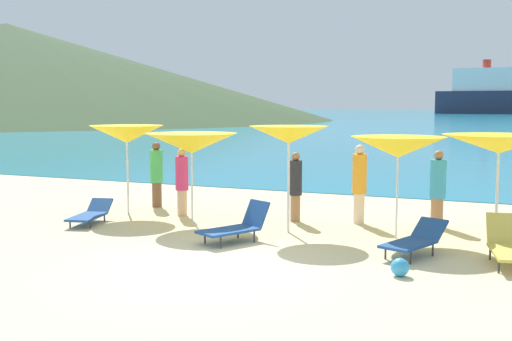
% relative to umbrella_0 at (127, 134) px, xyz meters
% --- Properties ---
extents(ground_plane, '(50.00, 100.00, 0.30)m').
position_rel_umbrella_0_xyz_m(ground_plane, '(4.43, 6.10, -2.18)').
color(ground_plane, beige).
extents(ocean_water, '(650.00, 440.00, 0.02)m').
position_rel_umbrella_0_xyz_m(ocean_water, '(4.43, 225.43, -2.02)').
color(ocean_water, teal).
rests_on(ocean_water, ground_plane).
extents(headland_hill, '(130.14, 130.14, 19.17)m').
position_rel_umbrella_0_xyz_m(headland_hill, '(-86.08, 80.98, 7.55)').
color(headland_hill, '#384C2D').
rests_on(headland_hill, ground_plane).
extents(umbrella_0, '(1.97, 1.97, 2.26)m').
position_rel_umbrella_0_xyz_m(umbrella_0, '(0.00, 0.00, 0.00)').
color(umbrella_0, silver).
rests_on(umbrella_0, ground_plane).
extents(umbrella_1, '(2.37, 2.37, 2.12)m').
position_rel_umbrella_0_xyz_m(umbrella_1, '(2.11, -0.42, -0.15)').
color(umbrella_1, silver).
rests_on(umbrella_1, ground_plane).
extents(umbrella_2, '(1.86, 1.86, 2.32)m').
position_rel_umbrella_0_xyz_m(umbrella_2, '(4.59, -0.57, 0.09)').
color(umbrella_2, silver).
rests_on(umbrella_2, ground_plane).
extents(umbrella_3, '(2.02, 2.02, 2.12)m').
position_rel_umbrella_0_xyz_m(umbrella_3, '(6.87, -0.26, -0.13)').
color(umbrella_3, silver).
rests_on(umbrella_3, ground_plane).
extents(umbrella_4, '(2.30, 2.30, 2.16)m').
position_rel_umbrella_0_xyz_m(umbrella_4, '(8.77, 0.59, -0.07)').
color(umbrella_4, silver).
rests_on(umbrella_4, ground_plane).
extents(lounge_chair_0, '(0.88, 1.69, 0.79)m').
position_rel_umbrella_0_xyz_m(lounge_chair_0, '(9.06, -1.59, -1.70)').
color(lounge_chair_0, '#D8BF4C').
rests_on(lounge_chair_0, ground_plane).
extents(lounge_chair_1, '(1.21, 1.59, 0.79)m').
position_rel_umbrella_0_xyz_m(lounge_chair_1, '(3.97, -1.88, -1.70)').
color(lounge_chair_1, '#1E478C').
rests_on(lounge_chair_1, ground_plane).
extents(lounge_chair_2, '(0.90, 1.61, 0.50)m').
position_rel_umbrella_0_xyz_m(lounge_chair_2, '(-0.02, -1.48, -1.80)').
color(lounge_chair_2, '#1E478C').
rests_on(lounge_chair_2, ground_plane).
extents(lounge_chair_3, '(1.09, 1.67, 0.61)m').
position_rel_umbrella_0_xyz_m(lounge_chair_3, '(7.47, -1.63, -1.73)').
color(lounge_chair_3, '#1E478C').
rests_on(lounge_chair_3, ground_plane).
extents(beachgoer_0, '(0.34, 0.34, 1.85)m').
position_rel_umbrella_0_xyz_m(beachgoer_0, '(5.76, 1.03, -1.04)').
color(beachgoer_0, beige).
rests_on(beachgoer_0, ground_plane).
extents(beachgoer_1, '(0.37, 0.37, 1.75)m').
position_rel_umbrella_0_xyz_m(beachgoer_1, '(7.48, 1.36, -1.12)').
color(beachgoer_1, '#A3704C').
rests_on(beachgoer_1, ground_plane).
extents(beachgoer_2, '(0.32, 0.32, 1.70)m').
position_rel_umbrella_0_xyz_m(beachgoer_2, '(1.43, 0.27, -1.13)').
color(beachgoer_2, '#DBAA84').
rests_on(beachgoer_2, ground_plane).
extents(beachgoer_3, '(0.34, 0.34, 1.77)m').
position_rel_umbrella_0_xyz_m(beachgoer_3, '(0.11, 1.17, -1.10)').
color(beachgoer_3, brown).
rests_on(beachgoer_3, ground_plane).
extents(beachgoer_4, '(0.31, 0.31, 1.66)m').
position_rel_umbrella_0_xyz_m(beachgoer_4, '(4.30, 0.68, -1.15)').
color(beachgoer_4, '#A3704C').
rests_on(beachgoer_4, ground_plane).
extents(beach_ball, '(0.30, 0.30, 0.30)m').
position_rel_umbrella_0_xyz_m(beach_ball, '(7.48, -3.12, -1.88)').
color(beach_ball, '#3399D8').
rests_on(beach_ball, ground_plane).
extents(cruise_ship, '(46.05, 10.21, 19.27)m').
position_rel_umbrella_0_xyz_m(cruise_ship, '(1.86, 223.50, 5.21)').
color(cruise_ship, '#262D47').
rests_on(cruise_ship, ocean_water).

